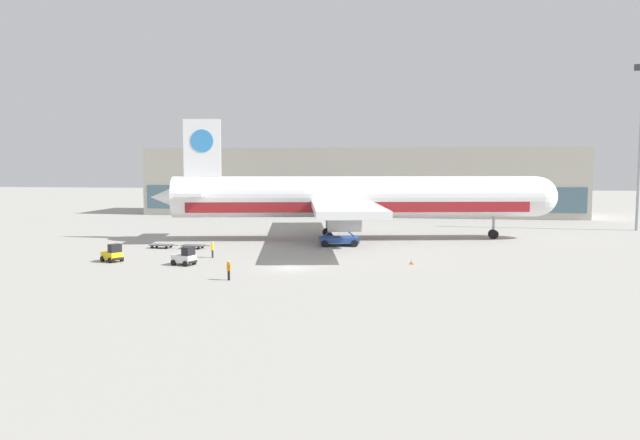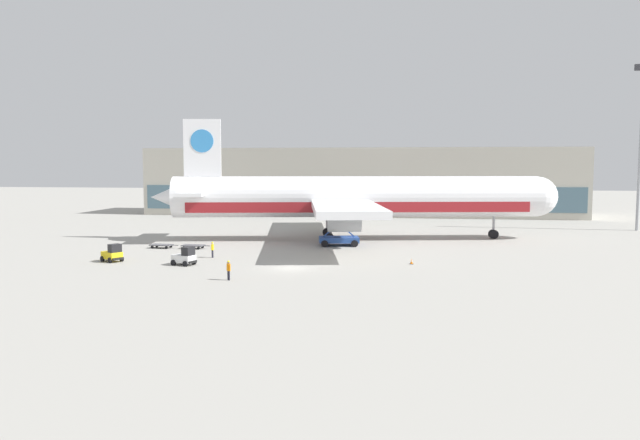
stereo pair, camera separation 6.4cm
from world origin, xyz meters
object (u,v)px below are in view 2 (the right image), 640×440
Objects in this scene: airplane_main at (352,199)px; ground_crew_near at (212,248)px; baggage_tug_foreground at (113,254)px; baggage_dolly_second at (193,246)px; scissor_lift_loader at (339,230)px; baggage_dolly_lead at (162,245)px; traffic_cone_near at (412,262)px; baggage_tug_mid at (185,257)px; ground_crew_far at (229,268)px.

airplane_main is 31.19× the size of ground_crew_near.
baggage_tug_foreground is 0.75× the size of baggage_dolly_second.
scissor_lift_loader reaches higher than baggage_dolly_lead.
airplane_main is 15.37× the size of baggage_dolly_lead.
airplane_main is at bearing 112.15° from traffic_cone_near.
baggage_tug_mid reaches higher than ground_crew_far.
traffic_cone_near reaches higher than baggage_dolly_second.
scissor_lift_loader is 1.51× the size of baggage_dolly_second.
baggage_tug_mid reaches higher than baggage_dolly_lead.
scissor_lift_loader is 26.87m from ground_crew_far.
baggage_dolly_second is at bearing 124.86° from baggage_tug_mid.
traffic_cone_near is (22.71, -1.26, -0.83)m from ground_crew_near.
ground_crew_far is at bearing -116.26° from scissor_lift_loader.
baggage_dolly_second is 6.72× the size of traffic_cone_near.
baggage_dolly_lead is at bearing 140.97° from baggage_tug_mid.
airplane_main is 20.89× the size of baggage_tug_mid.
traffic_cone_near is (9.57, -13.94, -1.77)m from scissor_lift_loader.
baggage_tug_foreground is at bearing -145.38° from airplane_main.
scissor_lift_loader is 2.05× the size of baggage_tug_mid.
scissor_lift_loader is 18.29m from ground_crew_near.
baggage_tug_mid is at bearing -69.89° from baggage_dolly_second.
ground_crew_near is 22.76m from traffic_cone_near.
scissor_lift_loader is at bearing 70.52° from baggage_tug_mid.
airplane_main is 34.34m from ground_crew_far.
scissor_lift_loader is 18.95m from baggage_dolly_second.
baggage_tug_mid is 5.70m from ground_crew_near.
baggage_tug_mid is at bearing -138.86° from scissor_lift_loader.
baggage_dolly_lead is at bearing -175.91° from scissor_lift_loader.
ground_crew_far is (14.96, -20.03, 0.71)m from baggage_dolly_lead.
ground_crew_near is at bearing 96.32° from baggage_tug_mid.
baggage_dolly_second is at bearing 98.70° from baggage_tug_foreground.
scissor_lift_loader is 2.01× the size of baggage_tug_foreground.
baggage_tug_foreground is 10.94m from ground_crew_near.
baggage_dolly_lead is at bearing -161.38° from airplane_main.
ground_crew_far is (15.89, -8.70, 0.23)m from baggage_tug_foreground.
baggage_dolly_second is (-18.97, -12.86, -5.45)m from airplane_main.
airplane_main is 34.59m from baggage_tug_foreground.
baggage_tug_mid is (-15.35, -25.39, -4.96)m from airplane_main.
baggage_dolly_second is 8.51m from ground_crew_near.
baggage_dolly_second is at bearing -144.19° from ground_crew_near.
baggage_dolly_second is (-3.62, 12.53, -0.49)m from baggage_tug_mid.
baggage_tug_mid is at bearing -131.78° from airplane_main.
baggage_tug_foreground is at bearing -174.38° from traffic_cone_near.
airplane_main is 10.17× the size of scissor_lift_loader.
scissor_lift_loader is 3.06× the size of ground_crew_far.
baggage_tug_foreground is at bearing -64.82° from ground_crew_near.
baggage_dolly_lead is 32.78m from traffic_cone_near.
scissor_lift_loader is at bearing 18.71° from baggage_dolly_lead.
traffic_cone_near is (23.94, 4.30, -0.61)m from baggage_tug_mid.
baggage_dolly_second is (5.13, 11.45, -0.49)m from baggage_tug_foreground.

